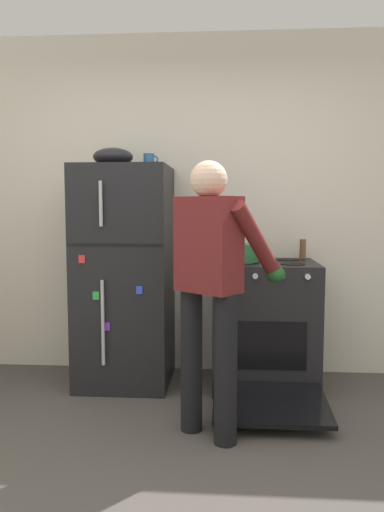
# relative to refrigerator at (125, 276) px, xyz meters

# --- Properties ---
(ground) EXTENTS (8.00, 8.00, 0.00)m
(ground) POSITION_rel_refrigerator_xyz_m (0.55, -1.57, -0.82)
(ground) COLOR #4C4742
(kitchen_wall_back) EXTENTS (6.00, 0.10, 2.70)m
(kitchen_wall_back) POSITION_rel_refrigerator_xyz_m (0.55, 0.38, 0.53)
(kitchen_wall_back) COLOR silver
(kitchen_wall_back) RESTS_ON ground
(refrigerator) EXTENTS (0.68, 0.72, 1.64)m
(refrigerator) POSITION_rel_refrigerator_xyz_m (0.00, 0.00, 0.00)
(refrigerator) COLOR black
(refrigerator) RESTS_ON ground
(stove_range) EXTENTS (0.76, 1.24, 0.94)m
(stove_range) POSITION_rel_refrigerator_xyz_m (1.05, -0.02, -0.36)
(stove_range) COLOR black
(stove_range) RESTS_ON ground
(person_cook) EXTENTS (0.67, 0.70, 1.60)m
(person_cook) POSITION_rel_refrigerator_xyz_m (0.69, -0.86, 0.13)
(person_cook) COLOR black
(person_cook) RESTS_ON ground
(red_pot) EXTENTS (0.33, 0.23, 0.13)m
(red_pot) POSITION_rel_refrigerator_xyz_m (0.89, -0.05, 0.19)
(red_pot) COLOR #236638
(red_pot) RESTS_ON stove_range
(coffee_mug) EXTENTS (0.11, 0.08, 0.10)m
(coffee_mug) POSITION_rel_refrigerator_xyz_m (0.18, 0.05, 0.87)
(coffee_mug) COLOR #2D6093
(coffee_mug) RESTS_ON refrigerator
(pepper_mill) EXTENTS (0.05, 0.05, 0.15)m
(pepper_mill) POSITION_rel_refrigerator_xyz_m (1.35, 0.20, 0.19)
(pepper_mill) COLOR brown
(pepper_mill) RESTS_ON stove_range
(mixing_bowl) EXTENTS (0.30, 0.30, 0.13)m
(mixing_bowl) POSITION_rel_refrigerator_xyz_m (-0.08, 0.00, 0.89)
(mixing_bowl) COLOR black
(mixing_bowl) RESTS_ON refrigerator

